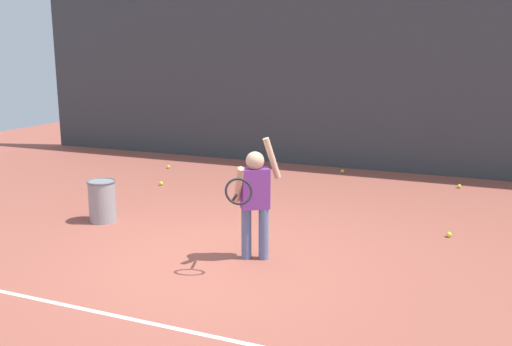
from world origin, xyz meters
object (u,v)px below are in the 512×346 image
tennis_ball_4 (161,183)px  tennis_ball_5 (168,167)px  ball_hopper (102,201)px  tennis_ball_1 (449,234)px  tennis_ball_0 (459,186)px  tennis_ball_2 (342,171)px  tennis_ball_6 (107,202)px  tennis_player (254,196)px

tennis_ball_4 → tennis_ball_5: bearing=116.1°
ball_hopper → tennis_ball_4: 2.11m
tennis_ball_1 → tennis_ball_4: (-4.73, 0.96, 0.00)m
tennis_ball_0 → tennis_ball_5: size_ratio=1.00×
tennis_ball_1 → tennis_ball_0: bearing=90.7°
ball_hopper → tennis_ball_4: (-0.38, 2.06, -0.26)m
tennis_ball_2 → tennis_ball_6: (-2.71, -3.50, 0.00)m
tennis_ball_2 → tennis_ball_5: (-3.22, -0.91, 0.00)m
tennis_player → tennis_ball_0: (1.89, 4.32, -0.69)m
tennis_ball_5 → tennis_ball_4: bearing=-63.9°
tennis_ball_2 → tennis_ball_5: size_ratio=1.00×
tennis_ball_6 → tennis_ball_1: bearing=4.5°
tennis_player → tennis_ball_2: 4.79m
ball_hopper → tennis_ball_1: size_ratio=8.52×
tennis_ball_6 → ball_hopper: bearing=-56.1°
tennis_ball_4 → tennis_ball_0: bearing=20.4°
tennis_player → tennis_ball_6: size_ratio=20.46×
tennis_player → tennis_ball_4: tennis_player is taller
ball_hopper → tennis_ball_5: bearing=106.7°
tennis_player → ball_hopper: 2.52m
ball_hopper → tennis_ball_2: 4.78m
tennis_ball_0 → tennis_ball_2: bearing=168.8°
tennis_ball_4 → tennis_ball_5: size_ratio=1.00×
ball_hopper → tennis_ball_4: size_ratio=8.52×
tennis_ball_6 → tennis_ball_5: bearing=101.1°
tennis_player → tennis_ball_2: (-0.20, 4.73, -0.69)m
tennis_ball_0 → tennis_player: bearing=-113.6°
tennis_ball_1 → tennis_ball_5: bearing=157.5°
ball_hopper → tennis_ball_4: bearing=100.4°
ball_hopper → tennis_ball_1: (4.36, 1.10, -0.26)m
tennis_ball_4 → tennis_ball_5: (-0.61, 1.25, 0.00)m
tennis_player → tennis_ball_6: 3.23m
tennis_player → tennis_ball_0: size_ratio=20.46×
tennis_player → tennis_ball_2: size_ratio=20.46×
tennis_ball_2 → tennis_ball_4: (-2.61, -2.16, 0.00)m
tennis_ball_4 → tennis_ball_2: bearing=39.6°
tennis_player → ball_hopper: tennis_player is taller
tennis_player → tennis_ball_2: tennis_player is taller
tennis_ball_0 → tennis_ball_4: 5.01m
tennis_ball_5 → tennis_ball_6: size_ratio=1.00×
tennis_ball_1 → tennis_ball_6: 4.85m
tennis_ball_2 → tennis_ball_4: size_ratio=1.00×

